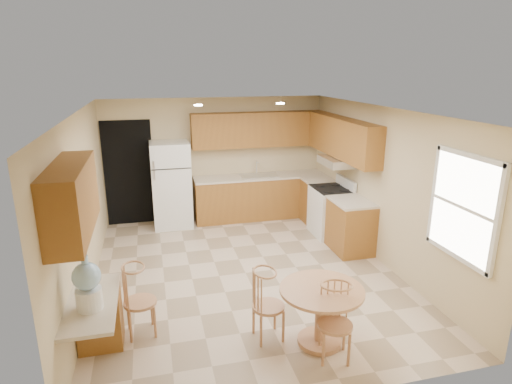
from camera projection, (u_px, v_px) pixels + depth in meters
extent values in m
plane|color=#C3A98D|center=(245.00, 273.00, 6.66)|extent=(5.50, 5.50, 0.00)
cube|color=white|center=(244.00, 111.00, 5.95)|extent=(4.50, 5.50, 0.02)
cube|color=#C7B286|center=(216.00, 159.00, 8.86)|extent=(4.50, 0.02, 2.50)
cube|color=#C7B286|center=(314.00, 285.00, 3.75)|extent=(4.50, 0.02, 2.50)
cube|color=#C7B286|center=(83.00, 208.00, 5.78)|extent=(0.02, 5.50, 2.50)
cube|color=#C7B286|center=(382.00, 186.00, 6.83)|extent=(0.02, 5.50, 2.50)
cube|color=black|center=(129.00, 173.00, 8.49)|extent=(0.90, 0.02, 2.10)
cube|color=#9B6327|center=(260.00, 197.00, 9.02)|extent=(2.75, 0.60, 0.87)
cube|color=beige|center=(260.00, 176.00, 8.89)|extent=(2.75, 0.63, 0.04)
cube|color=#9B6327|center=(318.00, 202.00, 8.72)|extent=(0.60, 0.59, 0.87)
cube|color=beige|center=(319.00, 180.00, 8.59)|extent=(0.63, 0.59, 0.04)
cube|color=#9B6327|center=(350.00, 227.00, 7.36)|extent=(0.60, 0.80, 0.87)
cube|color=beige|center=(352.00, 202.00, 7.23)|extent=(0.63, 0.80, 0.04)
cube|color=#9B6327|center=(259.00, 129.00, 8.74)|extent=(2.75, 0.33, 0.70)
cube|color=#9B6327|center=(342.00, 138.00, 7.75)|extent=(0.33, 2.42, 0.70)
cube|color=#9B6327|center=(72.00, 199.00, 4.16)|extent=(0.33, 1.40, 0.70)
cube|color=silver|center=(259.00, 175.00, 8.88)|extent=(0.78, 0.44, 0.01)
cube|color=silver|center=(337.00, 161.00, 7.82)|extent=(0.50, 0.76, 0.14)
cube|color=#9B6327|center=(100.00, 317.00, 4.86)|extent=(0.48, 0.42, 0.72)
cube|color=beige|center=(92.00, 303.00, 4.40)|extent=(0.50, 1.20, 0.04)
cube|color=white|center=(464.00, 207.00, 5.03)|extent=(0.05, 1.00, 1.20)
cube|color=white|center=(470.00, 155.00, 4.86)|extent=(0.05, 1.10, 0.06)
cube|color=white|center=(456.00, 255.00, 5.21)|extent=(0.05, 1.10, 0.06)
cube|color=white|center=(498.00, 222.00, 4.54)|extent=(0.05, 0.06, 1.28)
cube|color=white|center=(434.00, 195.00, 5.52)|extent=(0.05, 0.06, 1.28)
cylinder|color=white|center=(198.00, 105.00, 6.95)|extent=(0.14, 0.14, 0.02)
cylinder|color=white|center=(280.00, 103.00, 7.28)|extent=(0.14, 0.14, 0.02)
cube|color=white|center=(171.00, 185.00, 8.43)|extent=(0.75, 0.70, 1.70)
cube|color=black|center=(171.00, 169.00, 7.98)|extent=(0.73, 0.01, 0.02)
cube|color=silver|center=(154.00, 175.00, 7.93)|extent=(0.03, 0.03, 0.18)
cube|color=silver|center=(154.00, 165.00, 7.87)|extent=(0.03, 0.03, 0.14)
cube|color=white|center=(330.00, 212.00, 8.08)|extent=(0.65, 0.76, 0.90)
cube|color=black|center=(332.00, 189.00, 7.95)|extent=(0.64, 0.75, 0.02)
cube|color=white|center=(346.00, 183.00, 7.99)|extent=(0.06, 0.76, 0.18)
cylinder|color=tan|center=(319.00, 341.00, 4.97)|extent=(0.51, 0.51, 0.05)
cylinder|color=tan|center=(320.00, 317.00, 4.88)|extent=(0.13, 0.13, 0.63)
cylinder|color=tan|center=(322.00, 290.00, 4.78)|extent=(0.95, 0.95, 0.04)
cylinder|color=tan|center=(268.00, 307.00, 4.97)|extent=(0.38, 0.38, 0.04)
cylinder|color=tan|center=(254.00, 317.00, 5.12)|extent=(0.03, 0.03, 0.41)
cylinder|color=tan|center=(276.00, 314.00, 5.18)|extent=(0.03, 0.03, 0.41)
cylinder|color=tan|center=(260.00, 330.00, 4.87)|extent=(0.03, 0.03, 0.41)
cylinder|color=tan|center=(283.00, 327.00, 4.93)|extent=(0.03, 0.03, 0.41)
cylinder|color=tan|center=(335.00, 325.00, 4.61)|extent=(0.38, 0.38, 0.04)
cylinder|color=tan|center=(318.00, 336.00, 4.76)|extent=(0.03, 0.03, 0.41)
cylinder|color=tan|center=(340.00, 332.00, 4.83)|extent=(0.03, 0.03, 0.41)
cylinder|color=tan|center=(328.00, 351.00, 4.51)|extent=(0.03, 0.03, 0.41)
cylinder|color=tan|center=(351.00, 347.00, 4.57)|extent=(0.03, 0.03, 0.41)
cylinder|color=tan|center=(140.00, 302.00, 5.04)|extent=(0.39, 0.39, 0.04)
cylinder|color=tan|center=(130.00, 313.00, 5.20)|extent=(0.03, 0.03, 0.42)
cylinder|color=tan|center=(153.00, 310.00, 5.27)|extent=(0.03, 0.03, 0.42)
cylinder|color=tan|center=(129.00, 326.00, 4.94)|extent=(0.03, 0.03, 0.42)
cylinder|color=tan|center=(154.00, 323.00, 5.01)|extent=(0.03, 0.03, 0.42)
cylinder|color=white|center=(89.00, 299.00, 4.24)|extent=(0.26, 0.26, 0.22)
sphere|color=#99C9ED|center=(86.00, 276.00, 4.17)|extent=(0.28, 0.28, 0.28)
cylinder|color=#99C9ED|center=(84.00, 260.00, 4.12)|extent=(0.07, 0.07, 0.08)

